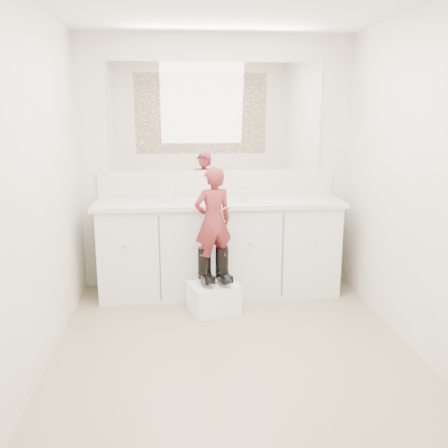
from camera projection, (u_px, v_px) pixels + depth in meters
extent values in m
plane|color=#826D55|center=(234.00, 351.00, 3.62)|extent=(3.00, 3.00, 0.00)
plane|color=beige|center=(217.00, 164.00, 4.81)|extent=(2.60, 0.00, 2.60)
plane|color=beige|center=(280.00, 246.00, 1.90)|extent=(2.60, 0.00, 2.60)
plane|color=beige|center=(36.00, 190.00, 3.23)|extent=(0.00, 3.00, 3.00)
plane|color=beige|center=(420.00, 185.00, 3.47)|extent=(0.00, 3.00, 3.00)
cube|color=silver|center=(219.00, 249.00, 4.71)|extent=(2.20, 0.55, 0.85)
cube|color=beige|center=(219.00, 203.00, 4.60)|extent=(2.28, 0.58, 0.04)
cube|color=beige|center=(217.00, 183.00, 4.84)|extent=(2.28, 0.03, 0.25)
cube|color=white|center=(217.00, 117.00, 4.70)|extent=(2.00, 0.02, 1.00)
cube|color=#472819|center=(283.00, 126.00, 1.81)|extent=(2.00, 0.01, 1.20)
cylinder|color=silver|center=(218.00, 193.00, 4.75)|extent=(0.08, 0.08, 0.10)
imported|color=beige|center=(243.00, 196.00, 4.55)|extent=(0.13, 0.13, 0.10)
imported|color=silver|center=(171.00, 191.00, 4.54)|extent=(0.11, 0.11, 0.19)
cube|color=white|center=(213.00, 297.00, 4.31)|extent=(0.47, 0.43, 0.25)
imported|color=#B4373C|center=(213.00, 221.00, 4.16)|extent=(0.38, 0.31, 0.91)
cylinder|color=pink|center=(221.00, 210.00, 4.14)|extent=(0.13, 0.05, 0.06)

